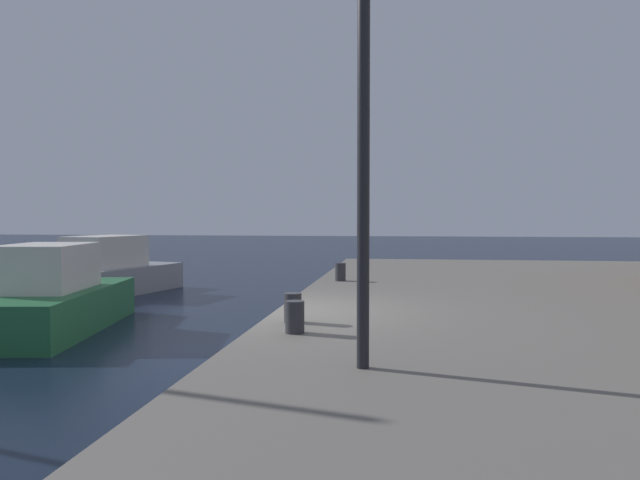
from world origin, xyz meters
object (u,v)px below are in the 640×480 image
Objects in this scene: lamp_post_mid_promenade at (364,34)px; bollard_south at (293,308)px; motorboat_green at (49,299)px; motorboat_grey at (105,273)px; bollard_north at (295,317)px; bollard_center at (340,272)px.

lamp_post_mid_promenade is 3.98m from bollard_south.
bollard_south is at bearing -28.70° from motorboat_green.
motorboat_green is 0.95× the size of motorboat_grey.
motorboat_grey is at bearing 106.62° from motorboat_green.
lamp_post_mid_promenade reaches higher than motorboat_green.
bollard_south is at bearing -50.29° from motorboat_grey.
motorboat_green is at bearing 151.30° from bollard_south.
bollard_north is 0.78m from bollard_south.
lamp_post_mid_promenade is 3.52m from bollard_north.
bollard_south is 5.49m from bollard_center.
bollard_north is 1.00× the size of bollard_center.
lamp_post_mid_promenade is 11.67× the size of bollard_north.
motorboat_green is 6.04m from bollard_center.
bollard_center is at bearing 24.94° from motorboat_green.
bollard_north is at bearing 119.99° from lamp_post_mid_promenade.
bollard_center is (5.46, 2.54, 0.37)m from motorboat_green.
bollard_north and bollard_south have the same top height.
bollard_north is at bearing -77.86° from bollard_south.
bollard_center is (-1.04, 7.91, -2.96)m from lamp_post_mid_promenade.
bollard_south and bollard_center have the same top height.
motorboat_green reaches higher than bollard_south.
lamp_post_mid_promenade is at bearing -65.14° from bollard_south.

